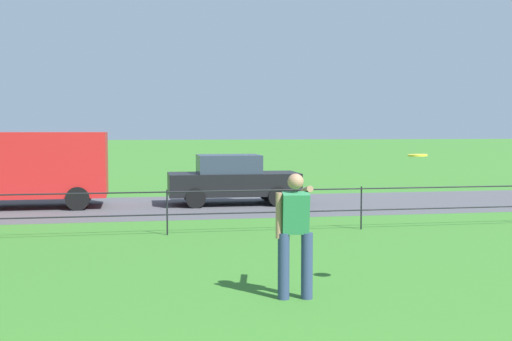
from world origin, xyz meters
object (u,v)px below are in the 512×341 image
at_px(panel_van_far_right, 21,165).
at_px(car_black_right, 232,179).
at_px(frisbee, 418,155).
at_px(person_thrower, 295,231).

bearing_deg(panel_van_far_right, car_black_right, -2.26).
xyz_separation_m(panel_van_far_right, car_black_right, (6.27, -0.25, -0.49)).
height_order(frisbee, car_black_right, frisbee).
relative_size(panel_van_far_right, car_black_right, 1.24).
bearing_deg(person_thrower, panel_van_far_right, 114.92).
bearing_deg(car_black_right, frisbee, -85.54).
bearing_deg(car_black_right, person_thrower, -94.30).
bearing_deg(frisbee, car_black_right, 94.46).
relative_size(person_thrower, car_black_right, 0.43).
xyz_separation_m(person_thrower, car_black_right, (0.86, 11.40, -0.15)).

